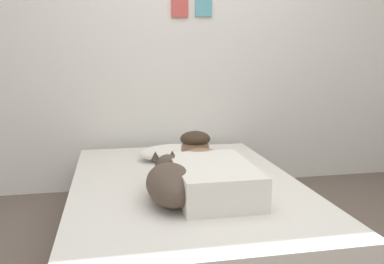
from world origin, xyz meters
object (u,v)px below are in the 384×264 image
at_px(dog, 170,182).
at_px(coffee_cup, 209,159).
at_px(pillow, 174,152).
at_px(bed, 186,212).
at_px(cell_phone, 195,188).
at_px(person_lying, 208,170).

distance_m(dog, coffee_cup, 0.76).
bearing_deg(pillow, coffee_cup, -39.75).
height_order(bed, pillow, pillow).
distance_m(bed, cell_phone, 0.25).
height_order(bed, cell_phone, cell_phone).
bearing_deg(pillow, dog, -100.00).
relative_size(person_lying, coffee_cup, 7.36).
xyz_separation_m(bed, dog, (-0.14, -0.30, 0.30)).
distance_m(bed, person_lying, 0.35).
height_order(dog, cell_phone, dog).
height_order(person_lying, coffee_cup, person_lying).
bearing_deg(person_lying, coffee_cup, 75.76).
relative_size(bed, person_lying, 2.23).
xyz_separation_m(pillow, cell_phone, (0.02, -0.69, -0.05)).
bearing_deg(cell_phone, person_lying, 7.62).
height_order(dog, coffee_cup, dog).
xyz_separation_m(bed, pillow, (0.01, 0.54, 0.25)).
relative_size(bed, pillow, 3.94).
distance_m(person_lying, coffee_cup, 0.52).
bearing_deg(bed, coffee_cup, 57.15).
bearing_deg(bed, dog, -114.54).
xyz_separation_m(person_lying, coffee_cup, (0.13, 0.49, -0.07)).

